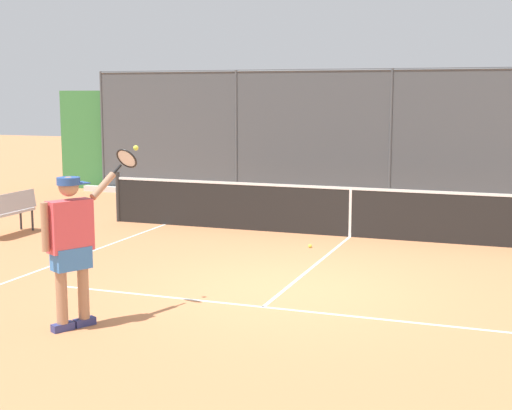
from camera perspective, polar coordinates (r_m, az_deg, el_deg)
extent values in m
plane|color=#C67A4C|center=(10.56, 2.36, -6.40)|extent=(60.00, 60.00, 0.00)
cube|color=white|center=(9.65, 0.55, -7.83)|extent=(6.15, 0.05, 0.01)
cube|color=white|center=(11.88, -16.99, -5.07)|extent=(0.05, 9.10, 0.01)
cube|color=white|center=(11.96, 4.55, -4.61)|extent=(0.05, 5.01, 0.01)
cylinder|color=#474C51|center=(18.30, 10.30, 5.11)|extent=(0.07, 0.07, 3.31)
cylinder|color=#474C51|center=(19.38, -1.51, 5.43)|extent=(0.07, 0.07, 3.31)
cylinder|color=#474C51|center=(21.18, -11.71, 5.53)|extent=(0.07, 0.07, 3.31)
cylinder|color=#474C51|center=(18.28, 10.44, 10.17)|extent=(16.04, 0.05, 0.05)
cube|color=#474C51|center=(18.30, 10.30, 5.11)|extent=(16.04, 0.02, 3.31)
cube|color=#387A3D|center=(18.96, 10.62, 4.43)|extent=(19.04, 0.90, 2.79)
cube|color=silver|center=(18.29, 10.07, 0.13)|extent=(17.04, 0.18, 0.15)
cylinder|color=#2D2D2D|center=(16.11, -10.55, 0.63)|extent=(0.09, 0.09, 1.07)
cube|color=black|center=(14.26, 7.26, -0.65)|extent=(10.03, 0.02, 0.91)
cube|color=white|center=(14.19, 7.29, 1.27)|extent=(10.03, 0.04, 0.05)
cube|color=white|center=(14.26, 7.26, -0.65)|extent=(0.05, 0.04, 0.91)
cube|color=navy|center=(9.01, -14.61, -9.05)|extent=(0.22, 0.28, 0.09)
cylinder|color=#A87A5B|center=(8.88, -14.72, -6.21)|extent=(0.13, 0.13, 0.83)
cube|color=navy|center=(9.14, -13.03, -8.74)|extent=(0.22, 0.28, 0.09)
cylinder|color=#A87A5B|center=(9.01, -13.13, -5.94)|extent=(0.13, 0.13, 0.83)
cube|color=#3D7AC6|center=(8.87, -14.00, -3.98)|extent=(0.40, 0.49, 0.26)
cube|color=#DB4C56|center=(8.80, -14.09, -1.56)|extent=(0.42, 0.55, 0.60)
cylinder|color=#A87A5B|center=(8.65, -15.90, -1.64)|extent=(0.08, 0.08, 0.55)
cylinder|color=#A87A5B|center=(9.01, -11.68, 1.45)|extent=(0.16, 0.41, 0.31)
sphere|color=#A87A5B|center=(8.73, -14.20, 1.38)|extent=(0.23, 0.23, 0.23)
cylinder|color=#284C93|center=(8.72, -14.21, 1.80)|extent=(0.36, 0.36, 0.09)
cube|color=#284C93|center=(8.79, -13.48, 1.64)|extent=(0.27, 0.27, 0.02)
cylinder|color=black|center=(9.18, -10.65, 2.67)|extent=(0.06, 0.17, 0.13)
torus|color=black|center=(9.31, -9.90, 3.54)|extent=(0.32, 0.24, 0.26)
cylinder|color=silver|center=(9.31, -9.90, 3.54)|extent=(0.27, 0.19, 0.21)
sphere|color=#D6E042|center=(9.43, -9.21, 4.35)|extent=(0.07, 0.07, 0.07)
sphere|color=#D6E042|center=(13.27, 4.17, -3.15)|extent=(0.07, 0.07, 0.07)
cube|color=#B7B7BC|center=(15.10, -18.61, -0.57)|extent=(0.38, 1.30, 0.05)
cube|color=#B7B7BC|center=(14.96, -18.14, 0.22)|extent=(0.09, 1.30, 0.36)
cylinder|color=#333338|center=(15.68, -17.61, -1.01)|extent=(0.04, 0.04, 0.44)
cylinder|color=#333338|center=(15.51, -16.79, -1.07)|extent=(0.04, 0.04, 0.44)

